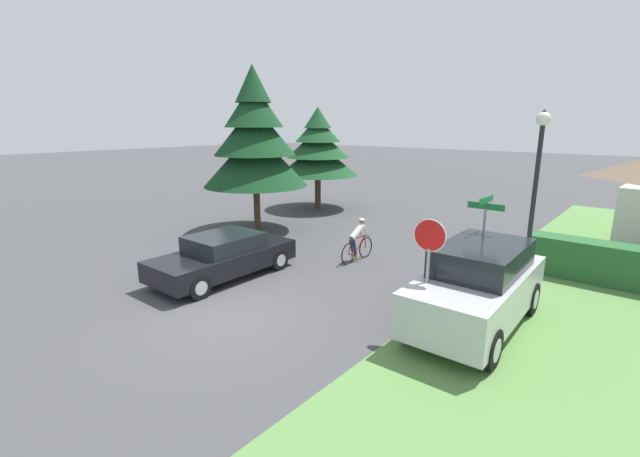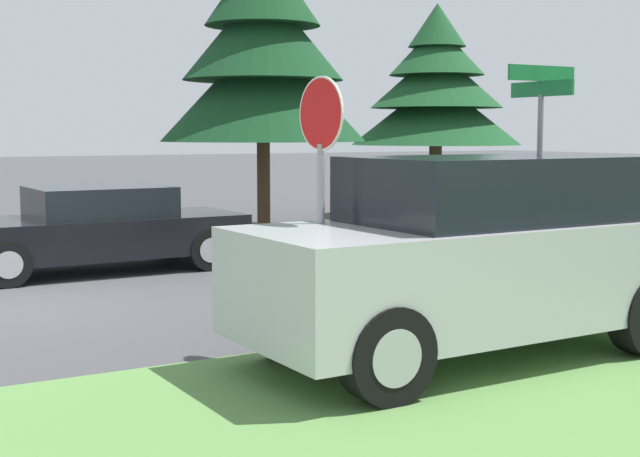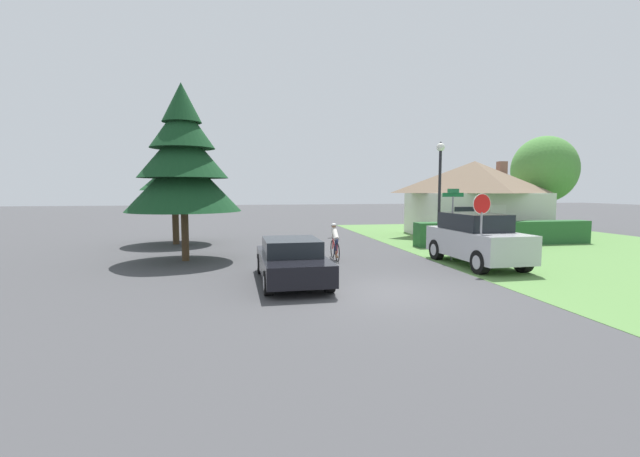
% 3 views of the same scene
% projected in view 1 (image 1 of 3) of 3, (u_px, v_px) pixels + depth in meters
% --- Properties ---
extents(ground_plane, '(140.00, 140.00, 0.00)m').
position_uv_depth(ground_plane, '(226.00, 315.00, 10.54)').
color(ground_plane, '#424244').
extents(sedan_left_lane, '(1.98, 4.53, 1.33)m').
position_uv_depth(sedan_left_lane, '(224.00, 256.00, 13.04)').
color(sedan_left_lane, black).
rests_on(sedan_left_lane, ground).
extents(cyclist, '(0.44, 1.76, 1.48)m').
position_uv_depth(cyclist, '(357.00, 241.00, 14.56)').
color(cyclist, black).
rests_on(cyclist, ground).
extents(parked_suv_right, '(2.02, 4.60, 1.94)m').
position_uv_depth(parked_suv_right, '(478.00, 287.00, 9.77)').
color(parked_suv_right, '#B7B7BC').
rests_on(parked_suv_right, ground).
extents(stop_sign, '(0.70, 0.09, 2.70)m').
position_uv_depth(stop_sign, '(428.00, 256.00, 8.94)').
color(stop_sign, gray).
rests_on(stop_sign, ground).
extents(street_lamp, '(0.37, 0.37, 4.98)m').
position_uv_depth(street_lamp, '(537.00, 171.00, 11.67)').
color(street_lamp, black).
rests_on(street_lamp, ground).
extents(street_name_sign, '(0.90, 0.90, 2.87)m').
position_uv_depth(street_name_sign, '(483.00, 232.00, 10.63)').
color(street_name_sign, gray).
rests_on(street_name_sign, ground).
extents(conifer_tall_near, '(4.45, 4.45, 6.96)m').
position_uv_depth(conifer_tall_near, '(255.00, 140.00, 18.09)').
color(conifer_tall_near, '#4C3823').
rests_on(conifer_tall_near, ground).
extents(conifer_tall_far, '(4.37, 4.37, 5.45)m').
position_uv_depth(conifer_tall_far, '(318.00, 149.00, 23.08)').
color(conifer_tall_far, '#4C3823').
rests_on(conifer_tall_far, ground).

